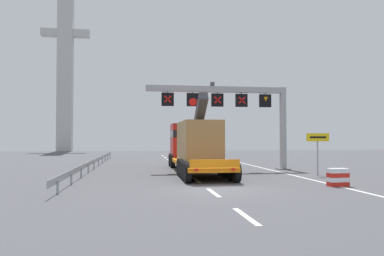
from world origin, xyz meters
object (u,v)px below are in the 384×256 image
Objects in this scene: overhead_lane_gantry at (234,103)px; heavy_haul_truck_orange at (193,144)px; crash_barrier_striped at (338,177)px; bridge_pylon_distant at (65,54)px; exit_sign_yellow at (318,143)px.

heavy_haul_truck_orange is at bearing -171.09° from overhead_lane_gantry.
overhead_lane_gantry reaches higher than heavy_haul_truck_orange.
crash_barrier_striped is at bearing -58.26° from heavy_haul_truck_orange.
overhead_lane_gantry reaches higher than crash_barrier_striped.
overhead_lane_gantry is 0.30× the size of bridge_pylon_distant.
exit_sign_yellow is 2.70× the size of crash_barrier_striped.
overhead_lane_gantry is 4.05× the size of exit_sign_yellow.
bridge_pylon_distant reaches higher than crash_barrier_striped.
crash_barrier_striped is at bearing -106.98° from exit_sign_yellow.
crash_barrier_striped is at bearing -66.79° from bridge_pylon_distant.
exit_sign_yellow is (7.56, -4.40, 0.11)m from heavy_haul_truck_orange.
bridge_pylon_distant is at bearing 114.92° from overhead_lane_gantry.
bridge_pylon_distant is at bearing 111.28° from heavy_haul_truck_orange.
heavy_haul_truck_orange is 8.75m from exit_sign_yellow.
exit_sign_yellow reaches higher than crash_barrier_striped.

